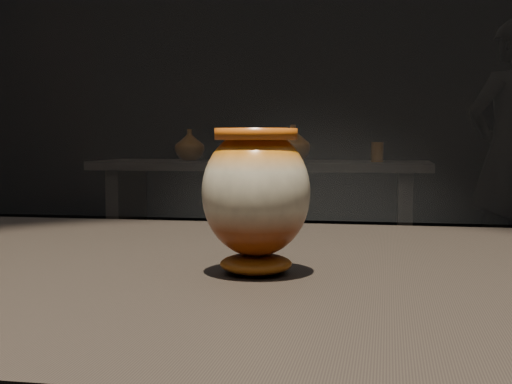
# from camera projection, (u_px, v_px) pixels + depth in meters

# --- Properties ---
(main_vase) EXTENTS (0.13, 0.13, 0.15)m
(main_vase) POSITION_uv_depth(u_px,v_px,m) (256.00, 195.00, 0.75)
(main_vase) COLOR maroon
(main_vase) RESTS_ON display_plinth
(back_shelf) EXTENTS (2.00, 0.60, 0.90)m
(back_shelf) POSITION_uv_depth(u_px,v_px,m) (261.00, 205.00, 4.30)
(back_shelf) COLOR black
(back_shelf) RESTS_ON ground
(back_vase_left) EXTENTS (0.25, 0.25, 0.19)m
(back_vase_left) POSITION_uv_depth(u_px,v_px,m) (190.00, 145.00, 4.41)
(back_vase_left) COLOR #8E5514
(back_vase_left) RESTS_ON back_shelf
(back_vase_mid) EXTENTS (0.21, 0.21, 0.22)m
(back_vase_mid) POSITION_uv_depth(u_px,v_px,m) (293.00, 143.00, 4.26)
(back_vase_mid) COLOR maroon
(back_vase_mid) RESTS_ON back_shelf
(back_vase_right) EXTENTS (0.07, 0.07, 0.12)m
(back_vase_right) POSITION_uv_depth(u_px,v_px,m) (377.00, 152.00, 4.11)
(back_vase_right) COLOR #8E5514
(back_vase_right) RESTS_ON back_shelf
(visitor) EXTENTS (0.81, 0.71, 1.86)m
(visitor) POSITION_uv_depth(u_px,v_px,m) (512.00, 154.00, 4.88)
(visitor) COLOR black
(visitor) RESTS_ON ground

